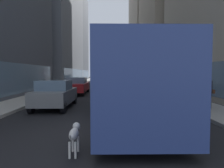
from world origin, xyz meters
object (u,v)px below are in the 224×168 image
at_px(car_grey_wagon, 55,94).
at_px(pedestrian_with_handbag, 209,92).
at_px(transit_bus, 127,78).
at_px(pedestrian_in_coat, 177,85).
at_px(dalmatian_dog, 74,134).
at_px(car_silver_sedan, 96,78).
at_px(box_truck, 120,75).
at_px(car_red_coupe, 77,85).

relative_size(car_grey_wagon, pedestrian_with_handbag, 2.37).
relative_size(transit_bus, car_grey_wagon, 2.88).
bearing_deg(car_grey_wagon, pedestrian_in_coat, 30.36).
distance_m(dalmatian_dog, pedestrian_with_handbag, 8.28).
height_order(pedestrian_with_handbag, pedestrian_in_coat, same).
xyz_separation_m(car_silver_sedan, dalmatian_dog, (2.25, -42.67, -0.31)).
bearing_deg(pedestrian_with_handbag, transit_bus, -173.55).
relative_size(car_silver_sedan, dalmatian_dog, 4.93).
relative_size(transit_bus, dalmatian_dog, 11.98).
xyz_separation_m(box_truck, pedestrian_in_coat, (3.31, -27.92, -0.66)).
bearing_deg(pedestrian_in_coat, dalmatian_dog, -119.60).
height_order(car_red_coupe, pedestrian_with_handbag, pedestrian_with_handbag).
bearing_deg(box_truck, pedestrian_in_coat, -83.23).
relative_size(car_grey_wagon, box_truck, 0.53).
distance_m(transit_bus, car_silver_sedan, 37.90).
relative_size(car_red_coupe, box_truck, 0.64).
relative_size(car_red_coupe, pedestrian_with_handbag, 2.83).
bearing_deg(dalmatian_dog, car_red_coupe, 99.04).
xyz_separation_m(car_red_coupe, dalmatian_dog, (2.25, -14.12, -0.31)).
relative_size(box_truck, pedestrian_with_handbag, 4.44).
relative_size(car_grey_wagon, dalmatian_dog, 4.16).
bearing_deg(transit_bus, car_red_coupe, 113.65).
relative_size(car_grey_wagon, pedestrian_in_coat, 2.37).
distance_m(car_grey_wagon, pedestrian_with_handbag, 8.49).
distance_m(car_red_coupe, pedestrian_with_handbag, 12.07).
bearing_deg(car_grey_wagon, dalmatian_dog, -70.98).
height_order(car_silver_sedan, car_grey_wagon, same).
relative_size(box_truck, pedestrian_in_coat, 4.44).
distance_m(car_silver_sedan, box_truck, 6.41).
height_order(car_silver_sedan, pedestrian_with_handbag, pedestrian_with_handbag).
relative_size(transit_bus, box_truck, 1.54).
relative_size(transit_bus, car_silver_sedan, 2.43).
xyz_separation_m(dalmatian_dog, pedestrian_with_handbag, (6.18, 5.49, 0.50)).
bearing_deg(pedestrian_with_handbag, car_grey_wagon, 173.05).
distance_m(box_truck, pedestrian_with_handbag, 34.30).
height_order(dalmatian_dog, pedestrian_with_handbag, pedestrian_with_handbag).
bearing_deg(car_silver_sedan, pedestrian_in_coat, -73.92).
bearing_deg(pedestrian_with_handbag, pedestrian_in_coat, 85.56).
height_order(dalmatian_dog, pedestrian_in_coat, pedestrian_in_coat).
xyz_separation_m(car_grey_wagon, pedestrian_in_coat, (8.91, 5.22, 0.19)).
bearing_deg(car_silver_sedan, car_red_coupe, -90.00).
height_order(car_silver_sedan, pedestrian_in_coat, pedestrian_in_coat).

